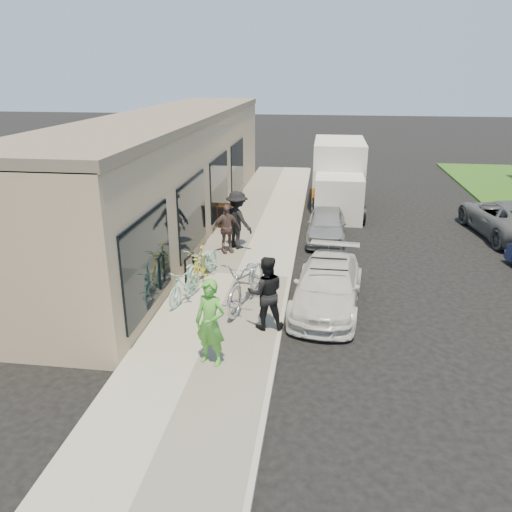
{
  "coord_description": "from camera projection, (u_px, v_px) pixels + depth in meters",
  "views": [
    {
      "loc": [
        0.37,
        -10.1,
        5.67
      ],
      "look_at": [
        -1.29,
        2.16,
        1.05
      ],
      "focal_mm": 35.0,
      "sensor_mm": 36.0,
      "label": 1
    }
  ],
  "objects": [
    {
      "name": "woman_rider",
      "position": [
        210.0,
        323.0,
        9.73
      ],
      "size": [
        0.76,
        0.62,
        1.79
      ],
      "primitive_type": "imported",
      "rotation": [
        0.0,
        0.0,
        -0.34
      ],
      "color": "green",
      "rests_on": "sidewalk"
    },
    {
      "name": "ground",
      "position": [
        299.0,
        334.0,
        11.41
      ],
      "size": [
        120.0,
        120.0,
        0.0
      ],
      "primitive_type": "plane",
      "color": "black",
      "rests_on": "ground"
    },
    {
      "name": "bike_rack",
      "position": [
        190.0,
        268.0,
        13.34
      ],
      "size": [
        0.13,
        0.64,
        0.91
      ],
      "rotation": [
        0.0,
        0.0,
        -0.12
      ],
      "color": "black",
      "rests_on": "sidewalk"
    },
    {
      "name": "storefront",
      "position": [
        173.0,
        171.0,
        18.74
      ],
      "size": [
        3.6,
        20.0,
        4.22
      ],
      "color": "tan",
      "rests_on": "ground"
    },
    {
      "name": "bystander_a",
      "position": [
        237.0,
        220.0,
        16.22
      ],
      "size": [
        1.4,
        1.3,
        1.9
      ],
      "primitive_type": "imported",
      "rotation": [
        0.0,
        0.0,
        2.49
      ],
      "color": "black",
      "rests_on": "sidewalk"
    },
    {
      "name": "cruiser_bike_c",
      "position": [
        200.0,
        265.0,
        13.74
      ],
      "size": [
        0.49,
        1.59,
        0.95
      ],
      "primitive_type": "imported",
      "rotation": [
        0.0,
        0.0,
        -0.03
      ],
      "color": "gold",
      "rests_on": "sidewalk"
    },
    {
      "name": "tandem_bike",
      "position": [
        247.0,
        281.0,
        12.32
      ],
      "size": [
        1.3,
        2.5,
        1.25
      ],
      "primitive_type": "imported",
      "rotation": [
        0.0,
        0.0,
        -0.21
      ],
      "color": "silver",
      "rests_on": "sidewalk"
    },
    {
      "name": "curb",
      "position": [
        289.0,
        279.0,
        14.23
      ],
      "size": [
        0.12,
        34.0,
        0.13
      ],
      "primitive_type": "cube",
      "color": "#9E9A91",
      "rests_on": "ground"
    },
    {
      "name": "bystander_b",
      "position": [
        226.0,
        229.0,
        15.84
      ],
      "size": [
        0.99,
        0.82,
        1.58
      ],
      "primitive_type": "imported",
      "rotation": [
        0.0,
        0.0,
        0.56
      ],
      "color": "brown",
      "rests_on": "sidewalk"
    },
    {
      "name": "moving_truck",
      "position": [
        338.0,
        178.0,
        21.74
      ],
      "size": [
        2.17,
        5.71,
        2.8
      ],
      "rotation": [
        0.0,
        0.0,
        -0.0
      ],
      "color": "silver",
      "rests_on": "ground"
    },
    {
      "name": "sedan_white",
      "position": [
        328.0,
        285.0,
        12.57
      ],
      "size": [
        2.0,
        4.12,
        1.19
      ],
      "rotation": [
        0.0,
        0.0,
        -0.1
      ],
      "color": "silver",
      "rests_on": "ground"
    },
    {
      "name": "sidewalk",
      "position": [
        236.0,
        276.0,
        14.42
      ],
      "size": [
        3.0,
        34.0,
        0.15
      ],
      "primitive_type": "cube",
      "color": "#9E9B8E",
      "rests_on": "ground"
    },
    {
      "name": "man_standing",
      "position": [
        266.0,
        293.0,
        11.12
      ],
      "size": [
        0.95,
        0.81,
        1.72
      ],
      "primitive_type": "imported",
      "rotation": [
        0.0,
        0.0,
        3.35
      ],
      "color": "black",
      "rests_on": "sidewalk"
    },
    {
      "name": "cruiser_bike_b",
      "position": [
        203.0,
        263.0,
        13.87
      ],
      "size": [
        1.0,
        1.97,
        0.98
      ],
      "primitive_type": "imported",
      "rotation": [
        0.0,
        0.0,
        -0.19
      ],
      "color": "#86C8BE",
      "rests_on": "sidewalk"
    },
    {
      "name": "far_car_gray",
      "position": [
        506.0,
        218.0,
        18.04
      ],
      "size": [
        2.75,
        4.93,
        1.3
      ],
      "primitive_type": "imported",
      "rotation": [
        0.0,
        0.0,
        3.27
      ],
      "color": "#515456",
      "rests_on": "ground"
    },
    {
      "name": "sedan_silver",
      "position": [
        326.0,
        225.0,
        17.56
      ],
      "size": [
        1.4,
        3.35,
        1.13
      ],
      "primitive_type": "imported",
      "rotation": [
        0.0,
        0.0,
        -0.02
      ],
      "color": "#97989C",
      "rests_on": "ground"
    },
    {
      "name": "sandwich_board",
      "position": [
        225.0,
        216.0,
        18.47
      ],
      "size": [
        0.55,
        0.56,
        0.87
      ],
      "rotation": [
        0.0,
        0.0,
        0.04
      ],
      "color": "#321B0D",
      "rests_on": "sidewalk"
    },
    {
      "name": "cruiser_bike_a",
      "position": [
        185.0,
        285.0,
        12.55
      ],
      "size": [
        0.81,
        1.55,
        0.9
      ],
      "primitive_type": "imported",
      "rotation": [
        0.0,
        0.0,
        -0.27
      ],
      "color": "#86C8BE",
      "rests_on": "sidewalk"
    }
  ]
}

